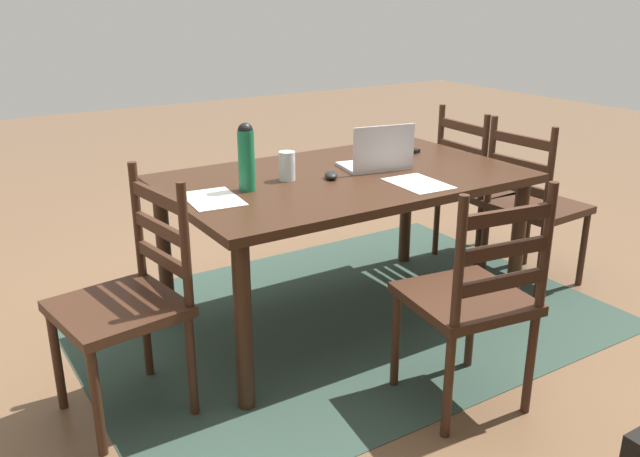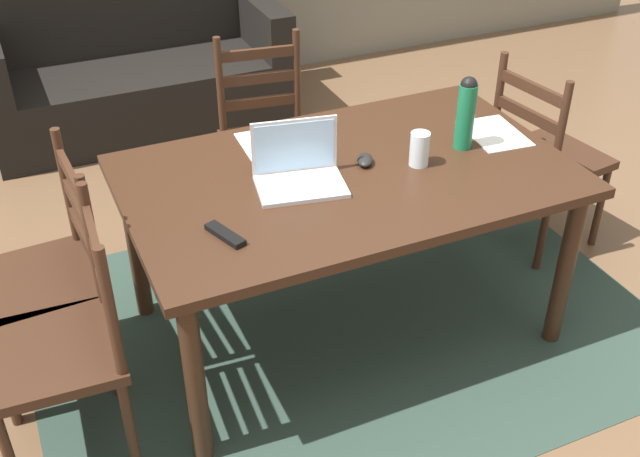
# 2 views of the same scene
# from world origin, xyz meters

# --- Properties ---
(ground_plane) EXTENTS (14.00, 14.00, 0.00)m
(ground_plane) POSITION_xyz_m (0.00, 0.00, 0.00)
(ground_plane) COLOR brown
(area_rug) EXTENTS (2.57, 1.85, 0.01)m
(area_rug) POSITION_xyz_m (0.00, 0.00, 0.00)
(area_rug) COLOR #2D4238
(area_rug) RESTS_ON ground
(dining_table) EXTENTS (1.68, 1.03, 0.76)m
(dining_table) POSITION_xyz_m (0.00, 0.00, 0.67)
(dining_table) COLOR #382114
(dining_table) RESTS_ON ground
(chair_right_far) EXTENTS (0.50, 0.50, 0.95)m
(chair_right_far) POSITION_xyz_m (1.13, 0.20, 0.46)
(chair_right_far) COLOR #3D2316
(chair_right_far) RESTS_ON ground
(chair_far_head) EXTENTS (0.50, 0.50, 0.95)m
(chair_far_head) POSITION_xyz_m (0.01, 0.89, 0.46)
(chair_far_head) COLOR #3D2316
(chair_far_head) RESTS_ON ground
(chair_left_far) EXTENTS (0.46, 0.46, 0.95)m
(chair_left_far) POSITION_xyz_m (-1.13, 0.21, 0.46)
(chair_left_far) COLOR #3D2316
(chair_left_far) RESTS_ON ground
(chair_left_near) EXTENTS (0.46, 0.46, 0.95)m
(chair_left_near) POSITION_xyz_m (-1.13, -0.21, 0.46)
(chair_left_near) COLOR #3D2316
(chair_left_near) RESTS_ON ground
(laptop) EXTENTS (0.36, 0.28, 0.23)m
(laptop) POSITION_xyz_m (-0.20, 0.00, 0.81)
(laptop) COLOR silver
(laptop) RESTS_ON dining_table
(water_bottle) EXTENTS (0.07, 0.07, 0.30)m
(water_bottle) POSITION_xyz_m (0.50, -0.01, 0.91)
(water_bottle) COLOR #197247
(water_bottle) RESTS_ON dining_table
(drinking_glass) EXTENTS (0.08, 0.08, 0.13)m
(drinking_glass) POSITION_xyz_m (0.27, -0.06, 0.82)
(drinking_glass) COLOR silver
(drinking_glass) RESTS_ON dining_table
(computer_mouse) EXTENTS (0.10, 0.12, 0.03)m
(computer_mouse) POSITION_xyz_m (0.09, 0.03, 0.77)
(computer_mouse) COLOR black
(computer_mouse) RESTS_ON dining_table
(tv_remote) EXTENTS (0.10, 0.17, 0.02)m
(tv_remote) POSITION_xyz_m (-0.56, -0.23, 0.77)
(tv_remote) COLOR black
(tv_remote) RESTS_ON dining_table
(paper_stack_left) EXTENTS (0.24, 0.32, 0.00)m
(paper_stack_left) POSITION_xyz_m (0.69, 0.03, 0.76)
(paper_stack_left) COLOR white
(paper_stack_left) RESTS_ON dining_table
(paper_stack_right) EXTENTS (0.22, 0.31, 0.00)m
(paper_stack_right) POSITION_xyz_m (-0.20, 0.31, 0.76)
(paper_stack_right) COLOR white
(paper_stack_right) RESTS_ON dining_table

